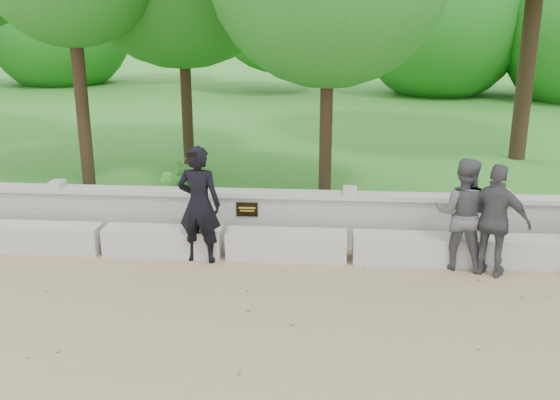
{
  "coord_description": "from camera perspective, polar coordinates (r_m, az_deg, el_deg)",
  "views": [
    {
      "loc": [
        1.65,
        -7.35,
        3.79
      ],
      "look_at": [
        0.9,
        1.85,
        0.99
      ],
      "focal_mm": 40.0,
      "sensor_mm": 36.0,
      "label": 1
    }
  ],
  "objects": [
    {
      "name": "ground",
      "position": [
        8.43,
        -7.24,
        -9.96
      ],
      "size": [
        80.0,
        80.0,
        0.0
      ],
      "primitive_type": "plane",
      "color": "#8E7957",
      "rests_on": "ground"
    },
    {
      "name": "man_main",
      "position": [
        9.69,
        -7.39,
        -0.4
      ],
      "size": [
        0.73,
        0.66,
        1.86
      ],
      "color": "black",
      "rests_on": "ground"
    },
    {
      "name": "shrub_d",
      "position": [
        13.26,
        -8.98,
        2.6
      ],
      "size": [
        0.39,
        0.42,
        0.62
      ],
      "primitive_type": "imported",
      "rotation": [
        0.0,
        0.0,
        4.99
      ],
      "color": "#3D8A2E",
      "rests_on": "lawn"
    },
    {
      "name": "visitor_right",
      "position": [
        9.63,
        19.09,
        -1.82
      ],
      "size": [
        1.08,
        0.84,
        1.7
      ],
      "color": "#3E3F43",
      "rests_on": "ground"
    },
    {
      "name": "shrub_b",
      "position": [
        12.28,
        -10.34,
        1.23
      ],
      "size": [
        0.39,
        0.39,
        0.56
      ],
      "primitive_type": "imported",
      "rotation": [
        0.0,
        0.0,
        2.37
      ],
      "color": "#3D8A2E",
      "rests_on": "lawn"
    },
    {
      "name": "parapet_wall",
      "position": [
        10.62,
        -4.52,
        -1.4
      ],
      "size": [
        12.5,
        0.35,
        0.9
      ],
      "color": "#B8B6AE",
      "rests_on": "ground"
    },
    {
      "name": "lawn",
      "position": [
        21.72,
        0.23,
        7.21
      ],
      "size": [
        40.0,
        22.0,
        0.25
      ],
      "primitive_type": "cube",
      "color": "#336E23",
      "rests_on": "ground"
    },
    {
      "name": "visitor_left",
      "position": [
        9.78,
        16.34,
        -1.22
      ],
      "size": [
        0.99,
        0.87,
        1.72
      ],
      "color": "#48494E",
      "rests_on": "ground"
    },
    {
      "name": "concrete_bench",
      "position": [
        10.05,
        -5.11,
        -3.94
      ],
      "size": [
        11.9,
        0.45,
        0.45
      ],
      "color": "beige",
      "rests_on": "ground"
    }
  ]
}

